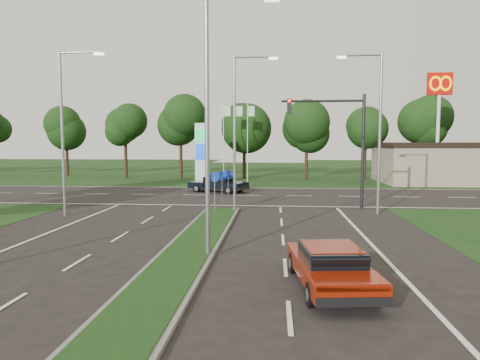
{
  "coord_description": "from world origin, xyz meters",
  "views": [
    {
      "loc": [
        3.14,
        -8.67,
        4.04
      ],
      "look_at": [
        1.4,
        12.53,
        2.2
      ],
      "focal_mm": 32.0,
      "sensor_mm": 36.0,
      "label": 1
    }
  ],
  "objects": [
    {
      "name": "ground",
      "position": [
        0.0,
        0.0,
        0.0
      ],
      "size": [
        160.0,
        160.0,
        0.0
      ],
      "primitive_type": "plane",
      "color": "black",
      "rests_on": "ground"
    },
    {
      "name": "verge_far",
      "position": [
        0.0,
        55.0,
        0.0
      ],
      "size": [
        160.0,
        50.0,
        0.02
      ],
      "primitive_type": "cube",
      "color": "black",
      "rests_on": "ground"
    },
    {
      "name": "cross_road",
      "position": [
        0.0,
        24.0,
        0.0
      ],
      "size": [
        160.0,
        12.0,
        0.02
      ],
      "primitive_type": "cube",
      "color": "black",
      "rests_on": "ground"
    },
    {
      "name": "median_kerb",
      "position": [
        0.0,
        4.0,
        0.06
      ],
      "size": [
        2.0,
        26.0,
        0.12
      ],
      "primitive_type": "cube",
      "color": "slate",
      "rests_on": "ground"
    },
    {
      "name": "commercial_building",
      "position": [
        22.0,
        36.0,
        2.0
      ],
      "size": [
        16.0,
        9.0,
        4.0
      ],
      "primitive_type": "cube",
      "color": "gray",
      "rests_on": "ground"
    },
    {
      "name": "streetlight_median_near",
      "position": [
        1.0,
        6.0,
        5.08
      ],
      "size": [
        2.53,
        0.22,
        9.0
      ],
      "color": "gray",
      "rests_on": "ground"
    },
    {
      "name": "streetlight_median_far",
      "position": [
        1.0,
        16.0,
        5.08
      ],
      "size": [
        2.53,
        0.22,
        9.0
      ],
      "color": "gray",
      "rests_on": "ground"
    },
    {
      "name": "streetlight_left_far",
      "position": [
        -8.3,
        14.0,
        5.08
      ],
      "size": [
        2.53,
        0.22,
        9.0
      ],
      "color": "gray",
      "rests_on": "ground"
    },
    {
      "name": "streetlight_right_far",
      "position": [
        8.8,
        16.0,
        5.08
      ],
      "size": [
        2.53,
        0.22,
        9.0
      ],
      "rotation": [
        0.0,
        0.0,
        3.14
      ],
      "color": "gray",
      "rests_on": "ground"
    },
    {
      "name": "traffic_signal",
      "position": [
        7.19,
        18.0,
        4.65
      ],
      "size": [
        5.1,
        0.42,
        7.0
      ],
      "color": "black",
      "rests_on": "ground"
    },
    {
      "name": "median_signs",
      "position": [
        0.0,
        16.4,
        1.71
      ],
      "size": [
        1.16,
        1.76,
        2.38
      ],
      "color": "gray",
      "rests_on": "ground"
    },
    {
      "name": "gas_pylon",
      "position": [
        -3.79,
        33.05,
        3.2
      ],
      "size": [
        5.8,
        1.26,
        8.0
      ],
      "color": "silver",
      "rests_on": "ground"
    },
    {
      "name": "mcdonalds_sign",
      "position": [
        18.0,
        31.97,
        7.99
      ],
      "size": [
        2.2,
        0.47,
        10.4
      ],
      "color": "silver",
      "rests_on": "ground"
    },
    {
      "name": "treeline_far",
      "position": [
        0.1,
        39.93,
        6.83
      ],
      "size": [
        6.0,
        6.0,
        9.9
      ],
      "color": "black",
      "rests_on": "ground"
    },
    {
      "name": "red_sedan",
      "position": [
        4.7,
        3.15,
        0.65
      ],
      "size": [
        2.3,
        4.57,
        1.21
      ],
      "rotation": [
        0.0,
        0.0,
        0.12
      ],
      "color": "maroon",
      "rests_on": "ground"
    },
    {
      "name": "navy_sedan",
      "position": [
        -1.48,
        26.01,
        0.7
      ],
      "size": [
        5.12,
        3.7,
        1.3
      ],
      "rotation": [
        0.0,
        0.0,
        1.15
      ],
      "color": "black",
      "rests_on": "ground"
    }
  ]
}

